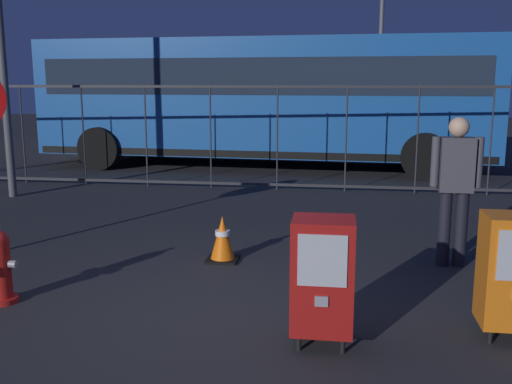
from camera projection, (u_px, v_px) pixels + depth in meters
ground_plane at (204, 316)px, 5.16m from camera, size 60.00×60.00×0.00m
fire_hydrant at (0, 267)px, 5.41m from camera, size 0.33×0.32×0.75m
newspaper_box_primary at (323, 275)px, 4.50m from camera, size 0.48×0.42×1.02m
pedestrian at (455, 183)px, 6.39m from camera, size 0.55×0.22×1.67m
traffic_cone at (223, 239)px, 6.70m from camera, size 0.36×0.36×0.53m
fence_barrier at (277, 137)px, 10.96m from camera, size 18.03×0.04×2.00m
bus_near at (264, 96)px, 13.83m from camera, size 10.64×3.30×3.00m
bus_far at (230, 92)px, 17.84m from camera, size 10.54×2.92×3.00m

